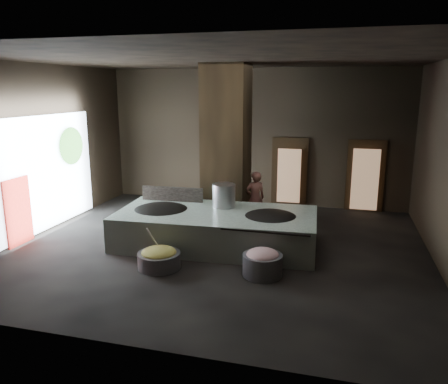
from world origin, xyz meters
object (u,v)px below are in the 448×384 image
(wok_left, at_px, (161,212))
(meat_basin, at_px, (262,265))
(stock_pot, at_px, (224,196))
(veg_basin, at_px, (159,260))
(hearth_platform, at_px, (216,229))
(cook, at_px, (255,199))
(wok_right, at_px, (270,220))

(wok_left, bearing_deg, meat_basin, -27.04)
(stock_pot, relative_size, veg_basin, 0.68)
(wok_left, bearing_deg, veg_basin, -68.99)
(stock_pot, xyz_separation_m, veg_basin, (-0.86, -2.27, -0.96))
(wok_left, distance_m, meat_basin, 3.30)
(wok_left, height_order, meat_basin, wok_left)
(veg_basin, bearing_deg, meat_basin, 4.86)
(hearth_platform, bearing_deg, cook, 68.65)
(hearth_platform, bearing_deg, meat_basin, -49.56)
(wok_left, relative_size, meat_basin, 1.84)
(wok_left, distance_m, stock_pot, 1.66)
(wok_right, xyz_separation_m, veg_basin, (-2.16, -1.77, -0.58))
(veg_basin, bearing_deg, stock_pot, 69.33)
(wok_right, height_order, meat_basin, wok_right)
(hearth_platform, relative_size, meat_basin, 5.85)
(wok_right, xyz_separation_m, stock_pot, (-1.30, 0.50, 0.38))
(meat_basin, bearing_deg, wok_right, 93.69)
(cook, relative_size, veg_basin, 1.68)
(hearth_platform, height_order, stock_pot, stock_pot)
(wok_right, distance_m, meat_basin, 1.67)
(wok_left, bearing_deg, wok_right, 2.05)
(stock_pot, distance_m, cook, 1.48)
(hearth_platform, distance_m, veg_basin, 1.92)
(veg_basin, bearing_deg, wok_left, 111.01)
(wok_right, distance_m, veg_basin, 2.85)
(wok_left, distance_m, cook, 2.83)
(hearth_platform, distance_m, cook, 2.01)
(hearth_platform, bearing_deg, stock_pot, 81.76)
(wok_right, relative_size, stock_pot, 2.25)
(hearth_platform, relative_size, stock_pot, 7.67)
(hearth_platform, xyz_separation_m, wok_right, (1.35, 0.05, 0.32))
(wok_right, height_order, stock_pot, stock_pot)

